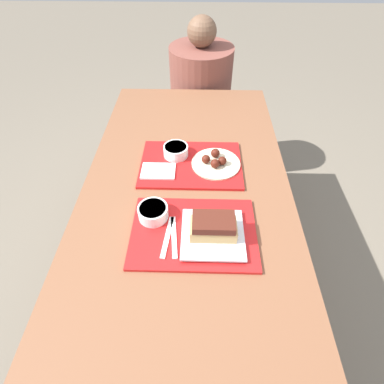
{
  "coord_description": "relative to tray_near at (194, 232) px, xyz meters",
  "views": [
    {
      "loc": [
        0.04,
        -0.77,
        1.59
      ],
      "look_at": [
        0.02,
        0.0,
        0.8
      ],
      "focal_mm": 28.0,
      "sensor_mm": 36.0,
      "label": 1
    }
  ],
  "objects": [
    {
      "name": "tray_far",
      "position": [
        -0.02,
        0.36,
        0.0
      ],
      "size": [
        0.43,
        0.3,
        0.01
      ],
      "color": "red",
      "rests_on": "picnic_table"
    },
    {
      "name": "plastic_knife_near",
      "position": [
        -0.07,
        -0.03,
        0.01
      ],
      "size": [
        0.03,
        0.17,
        0.0
      ],
      "color": "white",
      "rests_on": "tray_near"
    },
    {
      "name": "wings_plate_far",
      "position": [
        0.08,
        0.35,
        0.02
      ],
      "size": [
        0.2,
        0.2,
        0.05
      ],
      "color": "beige",
      "rests_on": "tray_far"
    },
    {
      "name": "condiment_packet",
      "position": [
        -0.01,
        0.07,
        0.01
      ],
      "size": [
        0.04,
        0.03,
        0.01
      ],
      "color": "#3F3F47",
      "rests_on": "tray_near"
    },
    {
      "name": "picnic_bench_far",
      "position": [
        -0.03,
        1.26,
        -0.39
      ],
      "size": [
        0.78,
        0.28,
        0.45
      ],
      "color": "brown",
      "rests_on": "ground_plane"
    },
    {
      "name": "person_seated_across",
      "position": [
        0.02,
        1.26,
        -0.06
      ],
      "size": [
        0.4,
        0.4,
        0.64
      ],
      "color": "brown",
      "rests_on": "picnic_bench_far"
    },
    {
      "name": "plastic_fork_near",
      "position": [
        -0.09,
        -0.03,
        0.01
      ],
      "size": [
        0.03,
        0.17,
        0.0
      ],
      "color": "white",
      "rests_on": "tray_near"
    },
    {
      "name": "picnic_table",
      "position": [
        -0.03,
        0.16,
        -0.1
      ],
      "size": [
        0.82,
        1.76,
        0.76
      ],
      "color": "brown",
      "rests_on": "ground_plane"
    },
    {
      "name": "brisket_sandwich_plate",
      "position": [
        0.06,
        -0.02,
        0.04
      ],
      "size": [
        0.21,
        0.21,
        0.09
      ],
      "color": "beige",
      "rests_on": "tray_near"
    },
    {
      "name": "bowl_coleslaw_near",
      "position": [
        -0.14,
        0.06,
        0.03
      ],
      "size": [
        0.11,
        0.11,
        0.05
      ],
      "color": "white",
      "rests_on": "tray_near"
    },
    {
      "name": "napkin_far",
      "position": [
        -0.15,
        0.3,
        0.01
      ],
      "size": [
        0.14,
        0.1,
        0.01
      ],
      "color": "white",
      "rests_on": "tray_far"
    },
    {
      "name": "bowl_coleslaw_far",
      "position": [
        -0.09,
        0.41,
        0.03
      ],
      "size": [
        0.11,
        0.11,
        0.05
      ],
      "color": "white",
      "rests_on": "tray_far"
    },
    {
      "name": "tray_near",
      "position": [
        0.0,
        0.0,
        0.0
      ],
      "size": [
        0.43,
        0.3,
        0.01
      ],
      "color": "red",
      "rests_on": "picnic_table"
    },
    {
      "name": "ground_plane",
      "position": [
        -0.03,
        0.16,
        -0.77
      ],
      "size": [
        12.0,
        12.0,
        0.0
      ],
      "primitive_type": "plane",
      "color": "#706656"
    }
  ]
}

